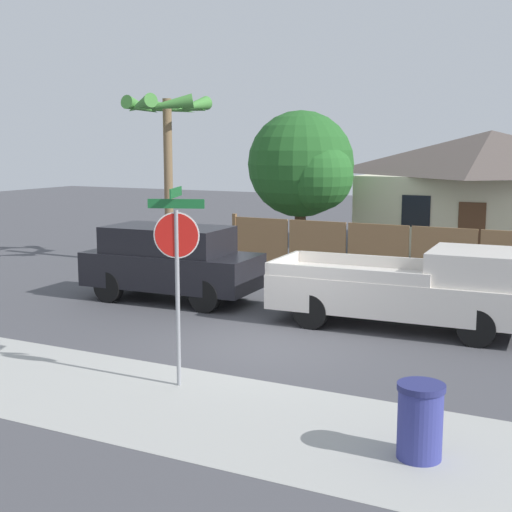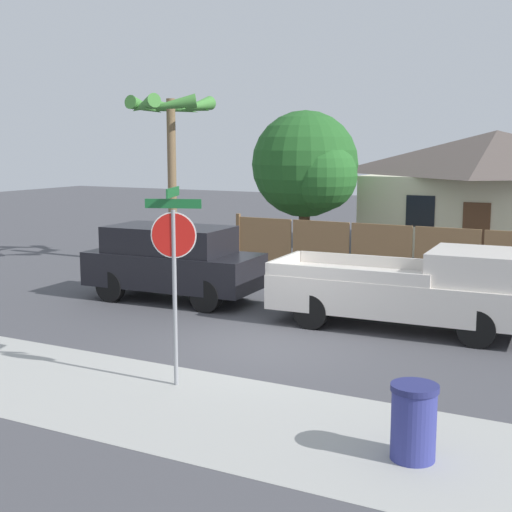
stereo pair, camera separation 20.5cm
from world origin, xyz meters
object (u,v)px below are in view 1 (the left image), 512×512
object	(u,v)px
orange_pickup	(413,289)
stop_sign	(177,253)
oak_tree	(304,167)
red_suv	(171,261)
trash_bin	(420,421)
palm_tree	(167,120)
house	(489,188)

from	to	relation	value
orange_pickup	stop_sign	distance (m)	6.07
oak_tree	red_suv	xyz separation A→B (m)	(-0.11, -8.31, -2.12)
orange_pickup	trash_bin	xyz separation A→B (m)	(1.74, -6.33, -0.37)
red_suv	stop_sign	bearing A→B (deg)	-58.32
oak_tree	palm_tree	size ratio (longest dim) A/B	0.94
red_suv	trash_bin	size ratio (longest dim) A/B	4.58
red_suv	trash_bin	xyz separation A→B (m)	(7.91, -6.32, -0.53)
palm_tree	trash_bin	xyz separation A→B (m)	(10.88, -10.71, -4.18)
palm_tree	oak_tree	bearing A→B (deg)	51.87
house	palm_tree	xyz separation A→B (m)	(-8.61, -8.63, 2.38)
oak_tree	orange_pickup	size ratio (longest dim) A/B	0.91
stop_sign	trash_bin	xyz separation A→B (m)	(4.23, -0.96, -1.72)
house	oak_tree	bearing A→B (deg)	-139.58
red_suv	orange_pickup	distance (m)	6.18
house	oak_tree	distance (m)	7.32
palm_tree	stop_sign	bearing A→B (deg)	-55.66
red_suv	trash_bin	world-z (taller)	red_suv
palm_tree	red_suv	size ratio (longest dim) A/B	1.21
house	oak_tree	size ratio (longest dim) A/B	1.79
house	red_suv	bearing A→B (deg)	-113.42
orange_pickup	stop_sign	size ratio (longest dim) A/B	1.73
orange_pickup	red_suv	bearing A→B (deg)	177.25
palm_tree	orange_pickup	bearing A→B (deg)	-25.57
oak_tree	stop_sign	distance (m)	14.16
orange_pickup	stop_sign	world-z (taller)	stop_sign
trash_bin	orange_pickup	bearing A→B (deg)	105.34
orange_pickup	trash_bin	size ratio (longest dim) A/B	5.75
red_suv	house	bearing A→B (deg)	63.69
oak_tree	red_suv	world-z (taller)	oak_tree
trash_bin	house	bearing A→B (deg)	96.70
palm_tree	stop_sign	xyz separation A→B (m)	(6.66, -9.75, -2.46)
house	trash_bin	xyz separation A→B (m)	(2.27, -19.34, -1.80)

